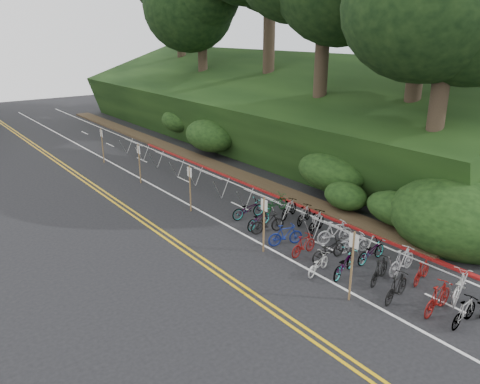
% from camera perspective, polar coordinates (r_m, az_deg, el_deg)
% --- Properties ---
extents(ground, '(120.00, 120.00, 0.00)m').
position_cam_1_polar(ground, '(17.04, 12.38, -13.61)').
color(ground, black).
rests_on(ground, ground).
extents(road_markings, '(7.47, 80.00, 0.01)m').
position_cam_1_polar(road_markings, '(24.26, -4.82, -2.92)').
color(road_markings, gold).
rests_on(road_markings, ground).
extents(red_curb, '(0.25, 28.00, 0.10)m').
position_cam_1_polar(red_curb, '(28.46, 1.72, 0.63)').
color(red_curb, maroon).
rests_on(red_curb, ground).
extents(embankment, '(14.30, 48.14, 9.11)m').
position_cam_1_polar(embankment, '(37.61, 3.71, 9.14)').
color(embankment, black).
rests_on(embankment, ground).
extents(bike_rack_front, '(1.18, 2.57, 1.25)m').
position_cam_1_polar(bike_rack_front, '(18.19, 21.70, -9.17)').
color(bike_rack_front, '#9B9C9D').
rests_on(bike_rack_front, ground).
extents(bike_racks_rest, '(1.14, 23.00, 1.17)m').
position_cam_1_polar(bike_racks_rest, '(27.47, -3.97, 1.67)').
color(bike_racks_rest, '#9B9C9D').
rests_on(bike_racks_rest, ground).
extents(signpost_near, '(0.08, 0.40, 2.64)m').
position_cam_1_polar(signpost_near, '(16.80, 13.51, -8.27)').
color(signpost_near, brown).
rests_on(signpost_near, ground).
extents(signposts_rest, '(0.08, 18.40, 2.50)m').
position_cam_1_polar(signposts_rest, '(26.98, -9.43, 2.40)').
color(signposts_rest, brown).
rests_on(signposts_rest, ground).
extents(bike_front, '(0.92, 1.62, 0.81)m').
position_cam_1_polar(bike_front, '(18.83, 9.50, -8.62)').
color(bike_front, beige).
rests_on(bike_front, ground).
extents(bike_valet, '(3.50, 13.20, 1.10)m').
position_cam_1_polar(bike_valet, '(20.38, 11.97, -6.25)').
color(bike_valet, slate).
rests_on(bike_valet, ground).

